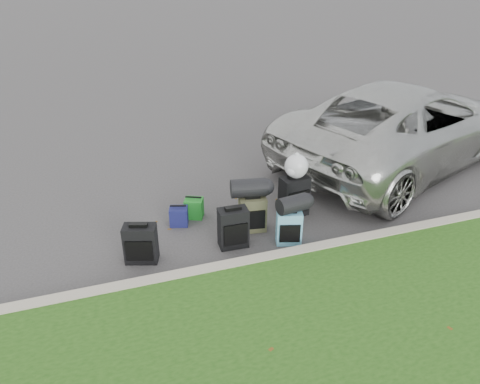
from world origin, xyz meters
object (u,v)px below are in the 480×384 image
object	(u,v)px
suitcase_teal	(289,228)
tote_green	(194,208)
suitcase_olive	(253,214)
suitcase_small_black	(141,244)
suv	(405,124)
tote_navy	(179,216)
suitcase_large_black_left	(233,228)
suitcase_large_black_right	(294,196)

from	to	relation	value
suitcase_teal	tote_green	distance (m)	1.67
tote_green	suitcase_olive	bearing A→B (deg)	-16.15
suitcase_small_black	tote_green	size ratio (longest dim) A/B	1.73
suitcase_small_black	tote_green	bearing A→B (deg)	61.65
suv	tote_navy	bearing A→B (deg)	80.53
suitcase_large_black_left	tote_green	size ratio (longest dim) A/B	1.87
suitcase_small_black	suitcase_large_black_right	distance (m)	2.62
suitcase_small_black	tote_navy	size ratio (longest dim) A/B	1.87
suitcase_large_black_left	suitcase_small_black	bearing A→B (deg)	-179.90
suitcase_olive	tote_navy	xyz separation A→B (m)	(-1.07, 0.51, -0.13)
suitcase_large_black_left	suitcase_teal	bearing A→B (deg)	-10.98
suv	tote_navy	xyz separation A→B (m)	(-4.84, -0.99, -0.66)
tote_green	suitcase_teal	bearing A→B (deg)	-20.99
suitcase_small_black	suv	bearing A→B (deg)	35.63
suitcase_large_black_left	suitcase_teal	xyz separation A→B (m)	(0.81, -0.19, -0.04)
suv	suitcase_large_black_left	distance (m)	4.61
tote_green	suitcase_small_black	bearing A→B (deg)	-111.75
suv	suitcase_olive	world-z (taller)	suv
suitcase_large_black_left	suitcase_teal	size ratio (longest dim) A/B	1.17
suitcase_small_black	suitcase_olive	xyz separation A→B (m)	(1.76, 0.28, -0.00)
suitcase_small_black	suitcase_teal	xyz separation A→B (m)	(2.15, -0.24, -0.02)
suv	suitcase_teal	size ratio (longest dim) A/B	11.09
suv	tote_green	xyz separation A→B (m)	(-4.55, -0.83, -0.65)
suv	tote_navy	size ratio (longest dim) A/B	19.24
suitcase_small_black	tote_green	xyz separation A→B (m)	(0.99, 0.95, -0.12)
suitcase_large_black_right	tote_green	distance (m)	1.65
suitcase_small_black	suitcase_large_black_left	bearing A→B (deg)	15.67
suitcase_olive	tote_navy	distance (m)	1.19
suv	suitcase_small_black	world-z (taller)	suv
suv	suitcase_large_black_left	world-z (taller)	suv
suitcase_small_black	suitcase_large_black_right	world-z (taller)	suitcase_large_black_right
suitcase_small_black	suitcase_teal	distance (m)	2.17
suitcase_teal	suitcase_olive	bearing A→B (deg)	143.61
suitcase_small_black	tote_navy	distance (m)	1.06
suitcase_large_black_right	tote_green	size ratio (longest dim) A/B	2.08
suitcase_large_black_right	suitcase_teal	bearing A→B (deg)	-126.29
suv	suitcase_large_black_right	world-z (taller)	suv
suitcase_large_black_right	suitcase_olive	bearing A→B (deg)	-171.64
suitcase_olive	suitcase_large_black_right	distance (m)	0.84
suitcase_teal	tote_green	size ratio (longest dim) A/B	1.61
suitcase_large_black_left	suitcase_large_black_right	world-z (taller)	suitcase_large_black_right
tote_green	tote_navy	distance (m)	0.33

